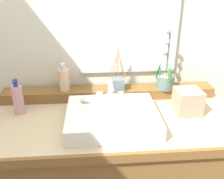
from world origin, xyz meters
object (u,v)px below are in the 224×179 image
(sink_basin, at_px, (112,118))
(soap_dispenser, at_px, (64,79))
(potted_plant, at_px, (165,78))
(soap_bar, at_px, (87,100))
(lotion_bottle, at_px, (18,99))
(reed_diffuser, at_px, (118,83))
(tissue_box, at_px, (188,101))

(sink_basin, distance_m, soap_dispenser, 0.40)
(sink_basin, xyz_separation_m, potted_plant, (0.34, 0.28, 0.08))
(soap_bar, height_order, lotion_bottle, lotion_bottle)
(sink_basin, height_order, lotion_bottle, lotion_bottle)
(potted_plant, height_order, soap_dispenser, potted_plant)
(sink_basin, xyz_separation_m, soap_bar, (-0.12, 0.11, 0.05))
(soap_dispenser, distance_m, lotion_bottle, 0.28)
(sink_basin, bearing_deg, lotion_bottle, 162.29)
(potted_plant, xyz_separation_m, soap_dispenser, (-0.59, 0.02, 0.01))
(potted_plant, bearing_deg, soap_dispenser, 177.93)
(sink_basin, relative_size, reed_diffuser, 1.74)
(lotion_bottle, bearing_deg, sink_basin, -17.71)
(potted_plant, relative_size, tissue_box, 2.67)
(sink_basin, height_order, potted_plant, potted_plant)
(sink_basin, relative_size, potted_plant, 1.26)
(sink_basin, relative_size, tissue_box, 3.37)
(soap_bar, relative_size, reed_diffuser, 0.28)
(soap_dispenser, relative_size, tissue_box, 1.24)
(soap_bar, height_order, reed_diffuser, reed_diffuser)
(sink_basin, xyz_separation_m, reed_diffuser, (0.06, 0.29, 0.06))
(soap_bar, distance_m, tissue_box, 0.53)
(soap_bar, xyz_separation_m, reed_diffuser, (0.18, 0.18, 0.01))
(potted_plant, bearing_deg, soap_bar, -159.43)
(potted_plant, bearing_deg, reed_diffuser, 178.57)
(reed_diffuser, bearing_deg, potted_plant, -1.43)
(lotion_bottle, height_order, tissue_box, lotion_bottle)
(potted_plant, distance_m, soap_dispenser, 0.59)
(potted_plant, distance_m, reed_diffuser, 0.28)
(reed_diffuser, bearing_deg, sink_basin, -101.01)
(lotion_bottle, xyz_separation_m, tissue_box, (0.89, -0.06, -0.02))
(sink_basin, height_order, tissue_box, sink_basin)
(soap_bar, distance_m, lotion_bottle, 0.36)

